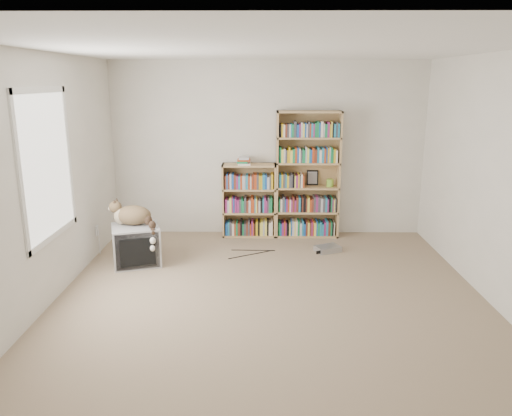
{
  "coord_description": "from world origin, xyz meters",
  "views": [
    {
      "loc": [
        -0.1,
        -4.7,
        2.22
      ],
      "look_at": [
        -0.16,
        1.0,
        0.76
      ],
      "focal_mm": 35.0,
      "sensor_mm": 36.0,
      "label": 1
    }
  ],
  "objects_px": {
    "cat": "(136,218)",
    "bookcase_short": "(249,203)",
    "crt_tv": "(136,245)",
    "dvd_player": "(328,249)",
    "bookcase_tall": "(307,178)"
  },
  "relations": [
    {
      "from": "cat",
      "to": "bookcase_short",
      "type": "bearing_deg",
      "value": 43.12
    },
    {
      "from": "crt_tv",
      "to": "cat",
      "type": "distance_m",
      "value": 0.34
    },
    {
      "from": "crt_tv",
      "to": "cat",
      "type": "relative_size",
      "value": 1.06
    },
    {
      "from": "crt_tv",
      "to": "cat",
      "type": "xyz_separation_m",
      "value": [
        0.01,
        0.03,
        0.33
      ]
    },
    {
      "from": "dvd_player",
      "to": "cat",
      "type": "bearing_deg",
      "value": 166.31
    },
    {
      "from": "bookcase_short",
      "to": "cat",
      "type": "bearing_deg",
      "value": -139.17
    },
    {
      "from": "cat",
      "to": "bookcase_short",
      "type": "height_order",
      "value": "bookcase_short"
    },
    {
      "from": "bookcase_tall",
      "to": "bookcase_short",
      "type": "xyz_separation_m",
      "value": [
        -0.84,
        -0.0,
        -0.37
      ]
    },
    {
      "from": "crt_tv",
      "to": "bookcase_tall",
      "type": "relative_size",
      "value": 0.38
    },
    {
      "from": "crt_tv",
      "to": "dvd_player",
      "type": "xyz_separation_m",
      "value": [
        2.44,
        0.48,
        -0.21
      ]
    },
    {
      "from": "bookcase_tall",
      "to": "bookcase_short",
      "type": "relative_size",
      "value": 1.71
    },
    {
      "from": "cat",
      "to": "bookcase_short",
      "type": "xyz_separation_m",
      "value": [
        1.36,
        1.18,
        -0.09
      ]
    },
    {
      "from": "bookcase_short",
      "to": "bookcase_tall",
      "type": "bearing_deg",
      "value": 0.05
    },
    {
      "from": "bookcase_tall",
      "to": "crt_tv",
      "type": "bearing_deg",
      "value": -151.37
    },
    {
      "from": "bookcase_short",
      "to": "crt_tv",
      "type": "bearing_deg",
      "value": -138.66
    }
  ]
}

